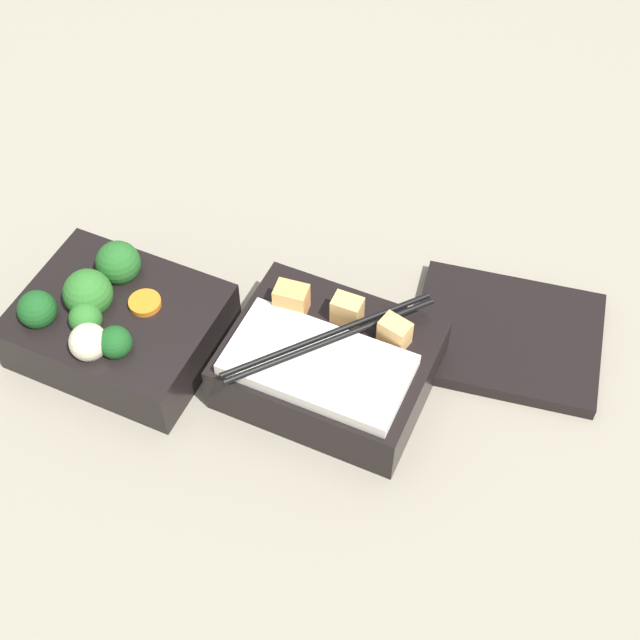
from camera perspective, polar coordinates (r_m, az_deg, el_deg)
The scene contains 4 objects.
ground_plane at distance 0.81m, azimuth -6.23°, elevation -2.97°, with size 3.00×3.00×0.00m, color gray.
bento_tray_vegetable at distance 0.82m, azimuth -12.99°, elevation -0.10°, with size 0.17×0.14×0.09m.
bento_tray_rice at distance 0.77m, azimuth 0.54°, elevation -2.82°, with size 0.17×0.16×0.08m.
bento_lid at distance 0.84m, azimuth 11.86°, elevation -0.99°, with size 0.17×0.13×0.01m, color black.
Camera 1 is at (0.27, -0.39, 0.66)m, focal length 50.00 mm.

